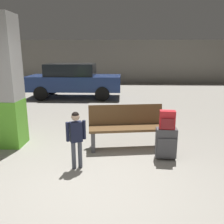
{
  "coord_description": "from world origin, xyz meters",
  "views": [
    {
      "loc": [
        0.44,
        -3.13,
        1.95
      ],
      "look_at": [
        0.28,
        1.3,
        0.85
      ],
      "focal_mm": 37.92,
      "sensor_mm": 36.0,
      "label": 1
    }
  ],
  "objects_px": {
    "suitcase": "(166,143)",
    "backpack_bright": "(167,120)",
    "structural_pillar": "(5,83)",
    "parked_car_far": "(74,80)",
    "bench": "(127,127)",
    "child": "(76,134)"
  },
  "relations": [
    {
      "from": "suitcase",
      "to": "backpack_bright",
      "type": "bearing_deg",
      "value": -139.1
    },
    {
      "from": "structural_pillar",
      "to": "parked_car_far",
      "type": "bearing_deg",
      "value": 87.2
    },
    {
      "from": "bench",
      "to": "structural_pillar",
      "type": "bearing_deg",
      "value": 179.47
    },
    {
      "from": "bench",
      "to": "suitcase",
      "type": "height_order",
      "value": "bench"
    },
    {
      "from": "backpack_bright",
      "to": "suitcase",
      "type": "bearing_deg",
      "value": 40.9
    },
    {
      "from": "backpack_bright",
      "to": "parked_car_far",
      "type": "height_order",
      "value": "parked_car_far"
    },
    {
      "from": "bench",
      "to": "parked_car_far",
      "type": "bearing_deg",
      "value": 111.18
    },
    {
      "from": "bench",
      "to": "backpack_bright",
      "type": "relative_size",
      "value": 4.87
    },
    {
      "from": "bench",
      "to": "backpack_bright",
      "type": "distance_m",
      "value": 0.99
    },
    {
      "from": "child",
      "to": "suitcase",
      "type": "bearing_deg",
      "value": 14.72
    },
    {
      "from": "structural_pillar",
      "to": "backpack_bright",
      "type": "bearing_deg",
      "value": -10.64
    },
    {
      "from": "child",
      "to": "parked_car_far",
      "type": "distance_m",
      "value": 6.93
    },
    {
      "from": "suitcase",
      "to": "parked_car_far",
      "type": "relative_size",
      "value": 0.15
    },
    {
      "from": "bench",
      "to": "child",
      "type": "bearing_deg",
      "value": -131.38
    },
    {
      "from": "suitcase",
      "to": "child",
      "type": "relative_size",
      "value": 0.6
    },
    {
      "from": "suitcase",
      "to": "backpack_bright",
      "type": "distance_m",
      "value": 0.45
    },
    {
      "from": "structural_pillar",
      "to": "backpack_bright",
      "type": "relative_size",
      "value": 8.01
    },
    {
      "from": "backpack_bright",
      "to": "child",
      "type": "xyz_separation_m",
      "value": [
        -1.61,
        -0.42,
        -0.15
      ]
    },
    {
      "from": "bench",
      "to": "child",
      "type": "relative_size",
      "value": 1.63
    },
    {
      "from": "parked_car_far",
      "to": "suitcase",
      "type": "bearing_deg",
      "value": -65.05
    },
    {
      "from": "suitcase",
      "to": "parked_car_far",
      "type": "bearing_deg",
      "value": 114.95
    },
    {
      "from": "backpack_bright",
      "to": "child",
      "type": "bearing_deg",
      "value": -165.29
    }
  ]
}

